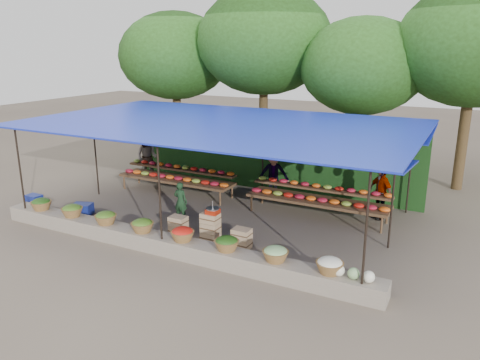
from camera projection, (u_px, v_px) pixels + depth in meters
The scene contains 16 objects.
ground at pixel (221, 217), 13.83m from camera, with size 60.00×60.00×0.00m, color brown.
stone_curb at pixel (166, 244), 11.43m from camera, with size 10.60×0.55×0.40m, color gray.
stall_canopy at pixel (221, 127), 13.14m from camera, with size 10.80×6.60×2.82m.
produce_baskets at pixel (162, 230), 11.37m from camera, with size 8.98×0.58×0.34m.
netting_backdrop at pixel (266, 155), 16.18m from camera, with size 10.60×0.06×2.50m, color #1F4F1C.
tree_row at pixel (312, 50), 17.51m from camera, with size 16.51×5.50×7.12m.
fruit_table_left at pixel (177, 176), 15.92m from camera, with size 4.21×0.95×0.93m.
fruit_table_right at pixel (318, 197), 13.71m from camera, with size 4.21×0.95×0.93m.
crate_counter at pixel (210, 230), 12.04m from camera, with size 2.35×0.35×0.77m.
weighing_scale at pixel (213, 211), 11.84m from camera, with size 0.33×0.33×0.35m.
vendor_seated at pixel (181, 201), 13.43m from camera, with size 0.42×0.27×1.14m, color #18351C.
customer_left at pixel (147, 157), 17.44m from camera, with size 0.84×0.65×1.73m, color slate.
customer_mid at pixel (273, 174), 15.33m from camera, with size 1.06×0.61×1.65m, color slate.
customer_right at pixel (380, 192), 13.52m from camera, with size 0.92×0.38×1.58m, color slate.
blue_crate_front at pixel (34, 199), 14.96m from camera, with size 0.49×0.35×0.29m, color navy.
blue_crate_back at pixel (82, 209), 13.99m from camera, with size 0.56×0.41×0.34m, color navy.
Camera 1 is at (6.45, -11.29, 4.88)m, focal length 35.00 mm.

